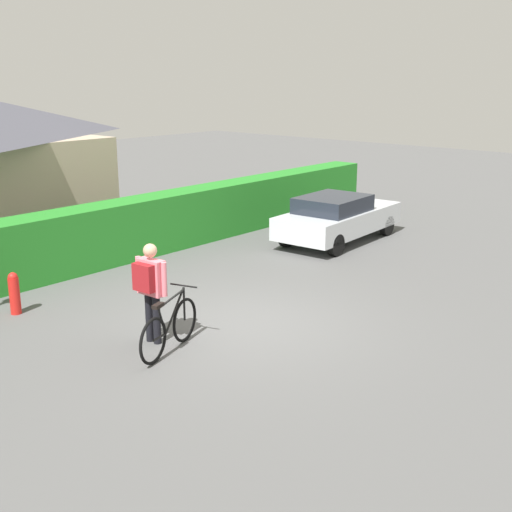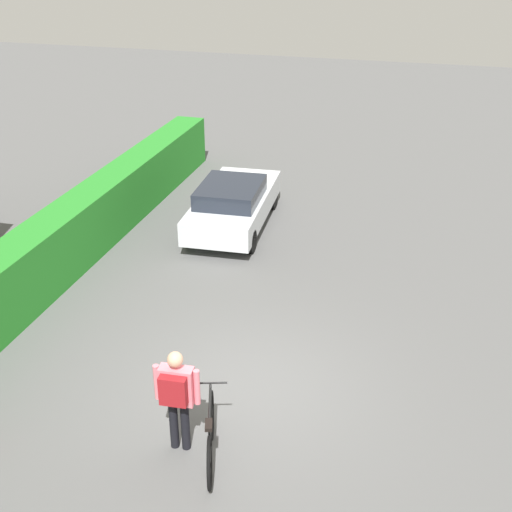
{
  "view_description": "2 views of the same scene",
  "coord_description": "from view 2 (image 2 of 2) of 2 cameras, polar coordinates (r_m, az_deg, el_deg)",
  "views": [
    {
      "loc": [
        -8.28,
        -7.48,
        4.35
      ],
      "look_at": [
        1.37,
        0.9,
        0.82
      ],
      "focal_mm": 46.27,
      "sensor_mm": 36.0,
      "label": 1
    },
    {
      "loc": [
        -8.52,
        -2.5,
        7.02
      ],
      "look_at": [
        3.06,
        0.72,
        0.9
      ],
      "focal_mm": 46.16,
      "sensor_mm": 36.0,
      "label": 2
    }
  ],
  "objects": [
    {
      "name": "bicycle",
      "position": [
        9.84,
        -3.97,
        -15.31
      ],
      "size": [
        1.67,
        0.67,
        1.0
      ],
      "color": "black",
      "rests_on": "ground"
    },
    {
      "name": "ground_plane",
      "position": [
        11.32,
        -0.65,
        -11.34
      ],
      "size": [
        60.0,
        60.0,
        0.0
      ],
      "primitive_type": "plane",
      "color": "#545454"
    },
    {
      "name": "person_rider",
      "position": [
        9.62,
        -6.9,
        -11.67
      ],
      "size": [
        0.37,
        0.68,
        1.71
      ],
      "color": "black",
      "rests_on": "ground"
    },
    {
      "name": "parked_car_near",
      "position": [
        16.69,
        -1.98,
        4.59
      ],
      "size": [
        4.13,
        1.9,
        1.27
      ],
      "color": "silver",
      "rests_on": "ground"
    }
  ]
}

